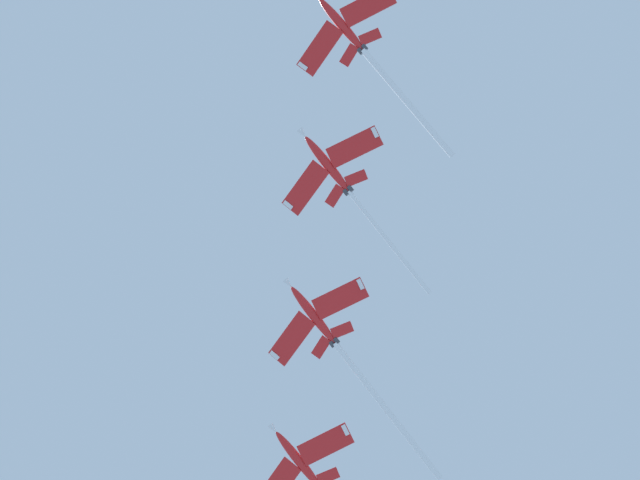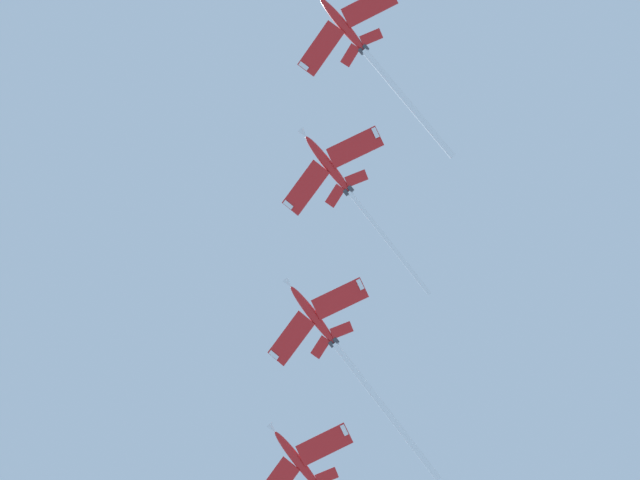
# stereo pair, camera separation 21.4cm
# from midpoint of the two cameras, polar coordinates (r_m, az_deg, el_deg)

# --- Properties ---
(jet_lead) EXTENTS (34.94, 20.06, 13.48)m
(jet_lead) POSITION_cam_midpoint_polar(r_m,az_deg,el_deg) (165.61, 2.67, 10.84)
(jet_lead) COLOR red
(jet_second) EXTENTS (32.93, 20.08, 13.34)m
(jet_second) POSITION_cam_midpoint_polar(r_m,az_deg,el_deg) (161.71, 1.18, 3.46)
(jet_second) COLOR red
(jet_third) EXTENTS (38.47, 20.05, 15.59)m
(jet_third) POSITION_cam_midpoint_polar(r_m,az_deg,el_deg) (161.46, 1.17, -6.50)
(jet_third) COLOR red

